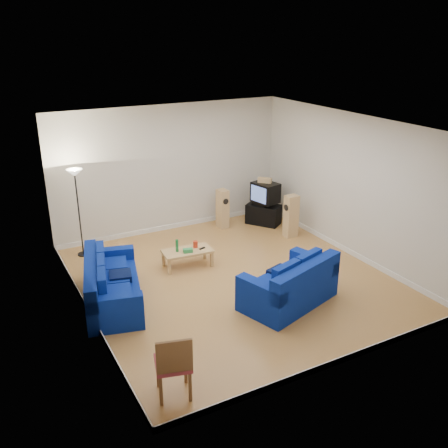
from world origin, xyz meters
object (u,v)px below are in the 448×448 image
sofa_loveseat (291,287)px  tv_stand (263,214)px  sofa_three_seat (110,287)px  coffee_table (187,252)px  television (265,192)px

sofa_loveseat → tv_stand: 4.18m
sofa_three_seat → tv_stand: size_ratio=2.78×
sofa_loveseat → tv_stand: bearing=47.3°
sofa_three_seat → coffee_table: bearing=124.3°
coffee_table → tv_stand: tv_stand is taller
coffee_table → television: (2.87, 1.38, 0.54)m
sofa_three_seat → tv_stand: 5.23m
television → tv_stand: bearing=-161.9°
sofa_loveseat → coffee_table: (-1.05, 2.37, -0.01)m
coffee_table → tv_stand: 3.18m
sofa_loveseat → television: size_ratio=2.72×
sofa_three_seat → television: size_ratio=3.17×
coffee_table → television: 3.23m
sofa_three_seat → tv_stand: bearing=128.0°
coffee_table → television: size_ratio=1.47×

